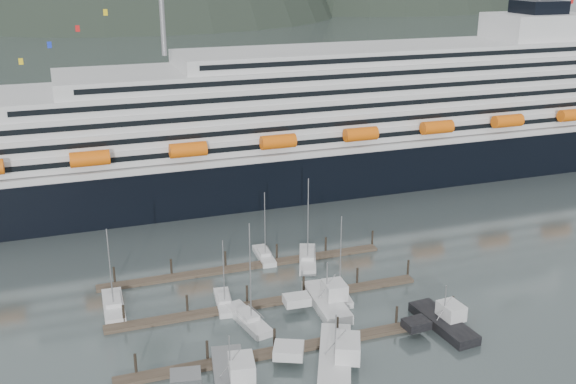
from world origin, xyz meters
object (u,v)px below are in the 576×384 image
cruise_ship (345,128)px  trawler_e (326,301)px  sailboat_c (224,303)px  sailboat_b (248,320)px  sailboat_a (114,307)px  trawler_a (229,380)px  sailboat_h (338,293)px  sailboat_g (308,259)px  sailboat_f (264,256)px  trawler_d (442,322)px  trawler_c (334,358)px

cruise_ship → trawler_e: (-27.31, -55.54, -11.06)m
sailboat_c → trawler_e: bearing=-104.2°
sailboat_b → sailboat_c: bearing=5.8°
sailboat_a → trawler_a: size_ratio=0.95×
sailboat_h → sailboat_g: bearing=8.2°
sailboat_b → sailboat_f: 21.71m
trawler_d → trawler_e: bearing=45.5°
trawler_d → sailboat_a: bearing=59.7°
sailboat_a → sailboat_g: bearing=-78.0°
sailboat_a → cruise_ship: bearing=-49.3°
trawler_c → trawler_e: bearing=5.6°
sailboat_c → sailboat_h: size_ratio=0.81×
sailboat_c → trawler_a: bearing=174.6°
sailboat_a → sailboat_c: bearing=-102.8°
trawler_a → trawler_e: size_ratio=1.16×
sailboat_c → sailboat_h: (17.16, -2.93, 0.03)m
cruise_ship → sailboat_f: size_ratio=16.64×
sailboat_h → trawler_a: sailboat_h is taller
cruise_ship → trawler_e: 62.87m
sailboat_a → trawler_e: (29.72, -9.56, 0.54)m
sailboat_b → sailboat_h: bearing=-89.9°
sailboat_g → sailboat_h: size_ratio=1.14×
cruise_ship → trawler_c: cruise_ship is taller
sailboat_b → sailboat_h: 15.56m
sailboat_h → trawler_a: size_ratio=0.96×
sailboat_a → sailboat_f: size_ratio=1.08×
sailboat_g → sailboat_c: bearing=140.7°
sailboat_c → sailboat_f: 17.40m
cruise_ship → sailboat_a: bearing=-141.1°
sailboat_b → sailboat_f: (8.66, 19.91, -0.03)m
cruise_ship → sailboat_c: 65.98m
sailboat_h → trawler_d: sailboat_h is taller
sailboat_f → trawler_a: size_ratio=0.88×
trawler_a → trawler_c: trawler_c is taller
trawler_c → trawler_d: size_ratio=1.29×
sailboat_f → sailboat_h: (6.58, -16.74, 0.01)m
sailboat_b → cruise_ship: bearing=-46.8°
trawler_c → trawler_a: bearing=114.4°
trawler_e → sailboat_h: bearing=-46.9°
sailboat_c → trawler_e: 15.11m
sailboat_h → trawler_a: 27.41m
trawler_a → sailboat_a: bearing=34.9°
sailboat_b → sailboat_g: 22.09m
sailboat_c → sailboat_g: (17.11, 9.95, 0.05)m
sailboat_a → trawler_e: sailboat_a is taller
sailboat_c → trawler_c: bearing=-147.9°
sailboat_c → trawler_c: size_ratio=0.70×
sailboat_c → trawler_a: size_ratio=0.77×
sailboat_h → trawler_a: bearing=136.1°
sailboat_a → sailboat_g: sailboat_g is taller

